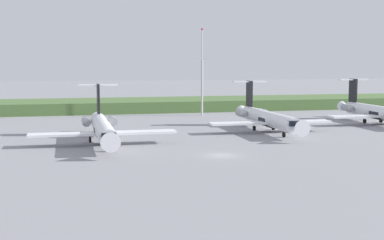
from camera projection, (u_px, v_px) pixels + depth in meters
The scene contains 6 objects.
ground_plane at pixel (178, 129), 105.88m from camera, with size 500.00×500.00×0.00m, color gray.
grass_berm at pixel (147, 105), 145.50m from camera, with size 320.00×20.00×2.83m, color #4C6B38.
regional_jet_second at pixel (103, 128), 87.42m from camera, with size 22.81×31.00×9.00m.
regional_jet_third at pixel (267, 118), 102.27m from camera, with size 22.81×31.00×9.00m.
regional_jet_fourth at pixel (378, 112), 114.36m from camera, with size 22.81×31.00×9.00m.
antenna_mast at pixel (202, 79), 131.10m from camera, with size 4.40×0.50×20.65m.
Camera 1 is at (-21.02, -72.98, 13.23)m, focal length 51.74 mm.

